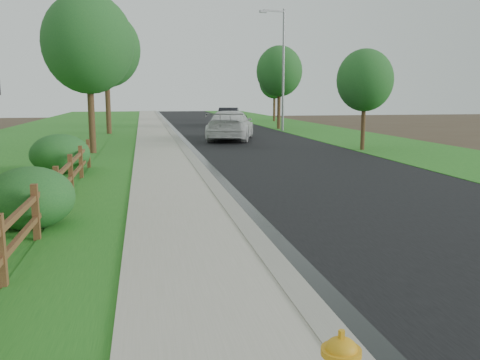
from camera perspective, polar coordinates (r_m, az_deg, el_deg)
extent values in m
cube|color=black|center=(40.08, -1.91, 5.69)|extent=(8.00, 90.00, 0.02)
cube|color=gray|center=(39.65, -7.95, 5.64)|extent=(0.40, 90.00, 0.12)
cube|color=black|center=(39.67, -7.44, 5.59)|extent=(0.50, 90.00, 0.00)
cube|color=#9F9C8B|center=(39.60, -9.84, 5.57)|extent=(2.20, 90.00, 0.10)
cube|color=#1E611B|center=(39.62, -12.60, 5.45)|extent=(1.60, 90.00, 0.06)
cube|color=#1E611B|center=(40.11, -20.07, 5.14)|extent=(9.00, 90.00, 0.04)
cube|color=#1E611B|center=(41.71, 7.54, 5.78)|extent=(6.00, 90.00, 0.04)
cube|color=#522C1B|center=(7.88, -25.26, -7.36)|extent=(0.12, 0.12, 1.10)
cube|color=#522C1B|center=(10.14, -21.95, -3.49)|extent=(0.12, 0.12, 1.10)
cube|color=#522C1B|center=(12.46, -19.88, -1.03)|extent=(0.12, 0.12, 1.10)
cube|color=#522C1B|center=(14.80, -18.46, 0.65)|extent=(0.12, 0.12, 1.10)
cube|color=#522C1B|center=(17.16, -17.43, 1.87)|extent=(0.12, 0.12, 1.10)
cube|color=#522C1B|center=(19.53, -16.65, 2.79)|extent=(0.12, 0.12, 1.10)
cube|color=#522C1B|center=(9.03, -23.35, -5.79)|extent=(0.08, 2.35, 0.10)
cube|color=#522C1B|center=(8.93, -23.52, -3.32)|extent=(0.08, 2.35, 0.10)
cube|color=#522C1B|center=(11.32, -20.78, -2.63)|extent=(0.08, 2.35, 0.10)
cube|color=#522C1B|center=(11.24, -20.90, -0.64)|extent=(0.08, 2.35, 0.10)
cube|color=#522C1B|center=(13.64, -19.09, -0.53)|extent=(0.08, 2.35, 0.10)
cube|color=#522C1B|center=(13.58, -19.18, 1.13)|extent=(0.08, 2.35, 0.10)
cube|color=#522C1B|center=(15.99, -17.89, 0.95)|extent=(0.08, 2.35, 0.10)
cube|color=#522C1B|center=(15.94, -17.97, 2.37)|extent=(0.08, 2.35, 0.10)
cube|color=#522C1B|center=(18.36, -17.00, 2.05)|extent=(0.08, 2.35, 0.10)
cube|color=#522C1B|center=(18.31, -17.06, 3.29)|extent=(0.08, 2.35, 0.10)
cylinder|color=orange|center=(4.36, 11.29, -18.40)|extent=(0.33, 0.33, 0.05)
ellipsoid|color=orange|center=(4.35, 11.30, -18.15)|extent=(0.26, 0.26, 0.20)
cylinder|color=orange|center=(4.29, 11.35, -16.65)|extent=(0.06, 0.06, 0.07)
imported|color=silver|center=(30.68, -1.07, 6.17)|extent=(4.03, 6.50, 1.76)
imported|color=black|center=(44.65, -1.27, 7.00)|extent=(3.02, 4.39, 1.39)
imported|color=black|center=(45.06, -1.33, 7.13)|extent=(2.75, 4.99, 1.56)
cylinder|color=gray|center=(38.32, 4.89, 12.08)|extent=(0.18, 0.18, 8.84)
cube|color=gray|center=(38.38, 3.88, 18.43)|extent=(1.75, 0.48, 0.12)
cube|color=gray|center=(37.99, 2.63, 18.38)|extent=(0.57, 0.32, 0.18)
ellipsoid|color=#1B4C20|center=(11.19, -22.48, -1.88)|extent=(2.34, 2.34, 1.28)
ellipsoid|color=#1B4C20|center=(18.62, -19.56, 2.76)|extent=(2.61, 2.61, 1.38)
cylinder|color=#3A2617|center=(24.45, -16.38, 7.93)|extent=(0.30, 0.30, 4.36)
ellipsoid|color=#1B4C20|center=(24.55, -16.70, 14.48)|extent=(4.08, 4.08, 4.49)
cylinder|color=#3A2617|center=(25.66, 13.68, 6.56)|extent=(0.20, 0.20, 2.98)
ellipsoid|color=#1B4C20|center=(25.64, 13.85, 10.83)|extent=(2.72, 2.72, 3.00)
cylinder|color=#3A2617|center=(36.45, -14.63, 8.95)|extent=(0.34, 0.34, 5.03)
ellipsoid|color=#1B4C20|center=(36.57, -14.85, 14.01)|extent=(4.64, 4.64, 5.11)
cylinder|color=#3A2617|center=(40.51, 4.39, 8.49)|extent=(0.27, 0.27, 3.95)
ellipsoid|color=#1B4C20|center=(40.54, 4.44, 12.09)|extent=(3.58, 3.58, 3.93)
cylinder|color=#3A2617|center=(52.25, 3.87, 8.50)|extent=(0.24, 0.24, 3.51)
ellipsoid|color=#1B4C20|center=(52.26, 3.90, 10.97)|extent=(3.10, 3.10, 3.41)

